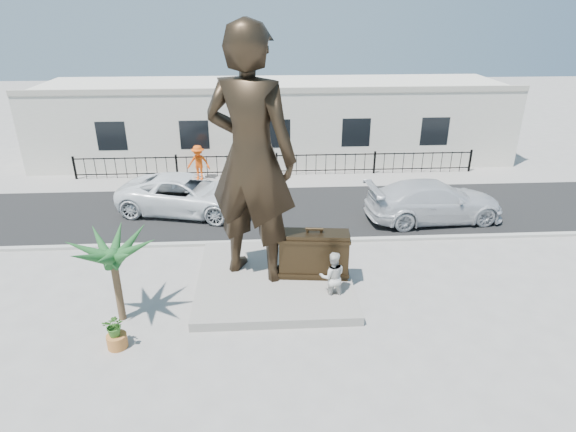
% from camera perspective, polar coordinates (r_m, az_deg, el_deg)
% --- Properties ---
extents(ground, '(100.00, 100.00, 0.00)m').
position_cam_1_polar(ground, '(15.57, 0.44, -10.78)').
color(ground, '#9E9991').
rests_on(ground, ground).
extents(street, '(40.00, 7.00, 0.01)m').
position_cam_1_polar(street, '(22.60, -0.89, 0.86)').
color(street, black).
rests_on(street, ground).
extents(curb, '(40.00, 0.25, 0.12)m').
position_cam_1_polar(curb, '(19.40, -0.43, -3.05)').
color(curb, '#A5A399').
rests_on(curb, ground).
extents(far_sidewalk, '(40.00, 2.50, 0.02)m').
position_cam_1_polar(far_sidewalk, '(26.32, -1.28, 4.29)').
color(far_sidewalk, '#9E9991').
rests_on(far_sidewalk, ground).
extents(plinth, '(5.20, 5.20, 0.30)m').
position_cam_1_polar(plinth, '(16.73, -1.62, -7.49)').
color(plinth, gray).
rests_on(plinth, ground).
extents(fence, '(22.00, 0.10, 1.20)m').
position_cam_1_polar(fence, '(26.88, -1.35, 6.05)').
color(fence, black).
rests_on(fence, ground).
extents(building, '(28.00, 7.00, 4.40)m').
position_cam_1_polar(building, '(30.51, -1.68, 11.34)').
color(building, silver).
rests_on(building, ground).
extents(statue, '(3.55, 3.04, 8.23)m').
position_cam_1_polar(statue, '(15.25, -4.40, 6.91)').
color(statue, black).
rests_on(statue, plinth).
extents(suitcase, '(2.37, 0.97, 1.63)m').
position_cam_1_polar(suitcase, '(16.28, 3.08, -4.54)').
color(suitcase, black).
rests_on(suitcase, plinth).
extents(tourist, '(0.85, 0.67, 1.73)m').
position_cam_1_polar(tourist, '(15.53, 5.29, -7.18)').
color(tourist, silver).
rests_on(tourist, ground).
extents(car_white, '(6.62, 4.15, 1.71)m').
position_cam_1_polar(car_white, '(22.45, -11.92, 2.54)').
color(car_white, white).
rests_on(car_white, street).
extents(car_silver, '(6.19, 2.89, 1.75)m').
position_cam_1_polar(car_silver, '(22.12, 16.95, 1.71)').
color(car_silver, silver).
rests_on(car_silver, street).
extents(worker, '(1.33, 0.89, 1.91)m').
position_cam_1_polar(worker, '(26.52, -10.56, 6.24)').
color(worker, '#E84C0C').
rests_on(worker, far_sidewalk).
extents(palm_tree, '(1.80, 1.80, 3.20)m').
position_cam_1_polar(palm_tree, '(15.93, -18.98, -11.41)').
color(palm_tree, '#1A4A1F').
rests_on(palm_tree, ground).
extents(planter, '(0.56, 0.56, 0.40)m').
position_cam_1_polar(planter, '(14.72, -19.59, -13.78)').
color(planter, '#B1692E').
rests_on(planter, ground).
extents(shrub, '(0.62, 0.55, 0.65)m').
position_cam_1_polar(shrub, '(14.42, -19.88, -12.12)').
color(shrub, '#336821').
rests_on(shrub, planter).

